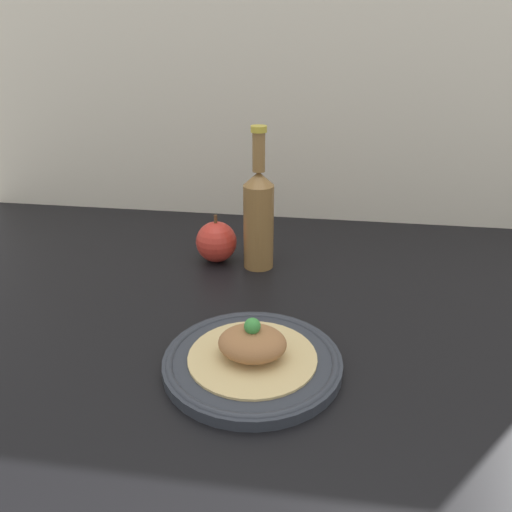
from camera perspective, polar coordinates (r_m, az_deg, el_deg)
The scene contains 6 objects.
ground_plane at distance 89.31cm, azimuth 3.76°, elevation -8.32°, with size 180.00×110.00×4.00cm, color black.
wall_backsplash at distance 128.70cm, azimuth 6.63°, elevation 21.52°, with size 180.00×3.00×80.00cm.
plate at distance 76.12cm, azimuth -0.41°, elevation -11.94°, with size 26.79×26.79×2.07cm.
plated_food at distance 74.57cm, azimuth -0.42°, elevation -10.29°, with size 19.28×19.28×6.79cm.
cider_bottle at distance 102.75cm, azimuth 0.30°, elevation 4.61°, with size 6.32×6.32×29.60cm.
apple at distance 108.23cm, azimuth -4.55°, elevation 1.64°, with size 8.86×8.86×10.55cm.
Camera 1 is at (5.50, -74.93, 46.28)cm, focal length 35.00 mm.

